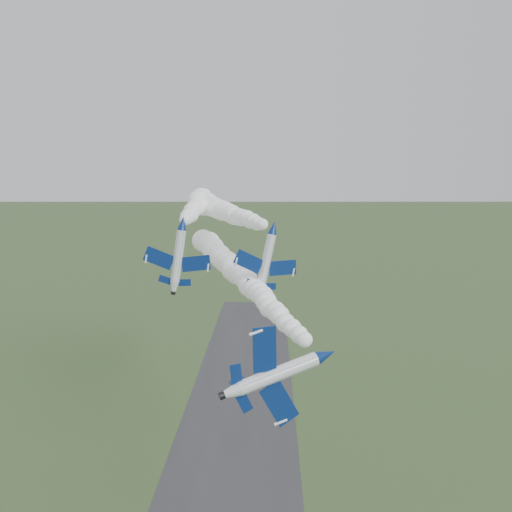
{
  "coord_description": "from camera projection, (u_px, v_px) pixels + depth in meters",
  "views": [
    {
      "loc": [
        6.74,
        -62.49,
        51.62
      ],
      "look_at": [
        4.54,
        19.88,
        39.45
      ],
      "focal_mm": 40.0,
      "sensor_mm": 36.0,
      "label": 1
    }
  ],
  "objects": [
    {
      "name": "jet_pair_left",
      "position": [
        183.0,
        223.0,
        84.31
      ],
      "size": [
        9.89,
        11.96,
        3.16
      ],
      "rotation": [
        0.0,
        0.15,
        0.06
      ],
      "color": "white"
    },
    {
      "name": "runway",
      "position": [
        232.0,
        471.0,
        99.19
      ],
      "size": [
        24.0,
        260.0,
        0.04
      ],
      "primitive_type": "cube",
      "color": "#303033",
      "rests_on": "ground"
    },
    {
      "name": "smoke_trail_jet_pair_left",
      "position": [
        196.0,
        206.0,
        115.7
      ],
      "size": [
        8.15,
        57.84,
        4.61
      ],
      "primitive_type": null,
      "rotation": [
        0.0,
        0.0,
        0.06
      ],
      "color": "white"
    },
    {
      "name": "smoke_trail_jet_pair_right",
      "position": [
        224.0,
        211.0,
        111.81
      ],
      "size": [
        21.91,
        52.35,
        4.98
      ],
      "primitive_type": null,
      "rotation": [
        0.0,
        0.0,
        0.33
      ],
      "color": "white"
    },
    {
      "name": "smoke_trail_jet_lead",
      "position": [
        238.0,
        274.0,
        93.67
      ],
      "size": [
        27.2,
        65.83,
        4.84
      ],
      "primitive_type": null,
      "rotation": [
        0.0,
        0.0,
        0.34
      ],
      "color": "white"
    },
    {
      "name": "jet_pair_right",
      "position": [
        274.0,
        228.0,
        84.01
      ],
      "size": [
        9.7,
        11.5,
        3.42
      ],
      "rotation": [
        0.0,
        0.22,
        0.33
      ],
      "color": "white"
    },
    {
      "name": "jet_lead",
      "position": [
        326.0,
        355.0,
        58.41
      ],
      "size": [
        5.85,
        12.52,
        10.25
      ],
      "rotation": [
        0.0,
        1.3,
        0.34
      ],
      "color": "white"
    }
  ]
}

